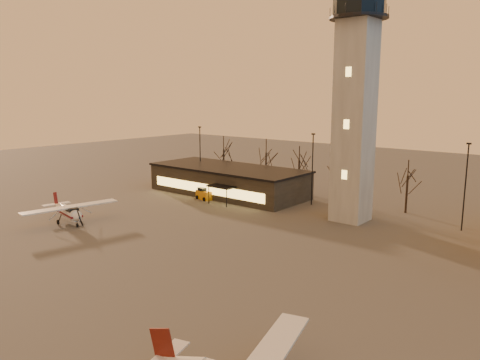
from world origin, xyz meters
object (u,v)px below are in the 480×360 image
(terminal, at_px, (228,180))
(service_cart, at_px, (205,195))
(cessna_rear, at_px, (70,215))
(control_tower, at_px, (356,87))

(terminal, xyz_separation_m, service_cart, (-0.15, -5.12, -1.49))
(cessna_rear, xyz_separation_m, service_cart, (3.37, 20.02, -0.42))
(terminal, bearing_deg, cessna_rear, -97.97)
(control_tower, distance_m, service_cart, 27.30)
(terminal, xyz_separation_m, cessna_rear, (-3.52, -25.14, -1.07))
(control_tower, height_order, cessna_rear, control_tower)
(terminal, distance_m, cessna_rear, 25.41)
(cessna_rear, height_order, service_cart, cessna_rear)
(terminal, distance_m, service_cart, 5.33)
(terminal, relative_size, cessna_rear, 2.19)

